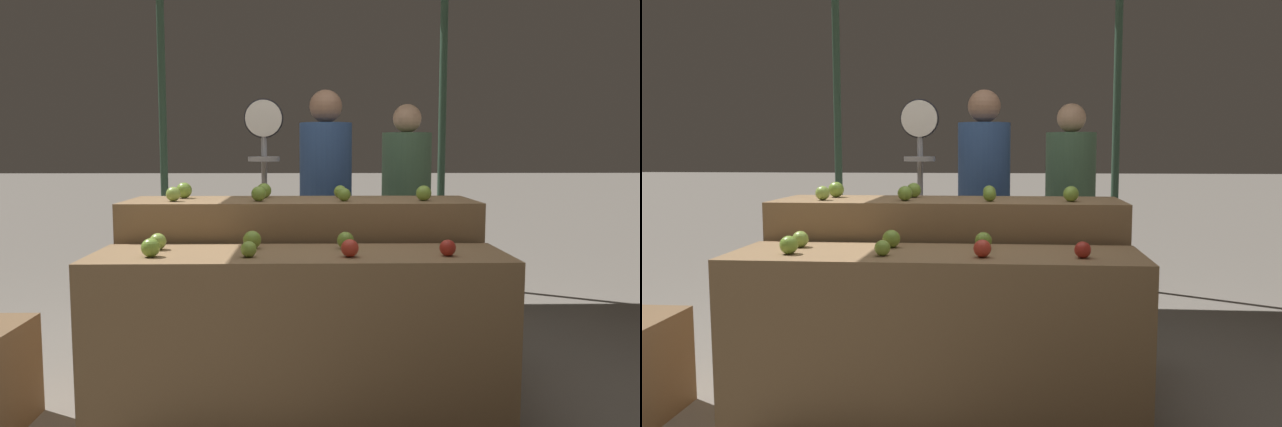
% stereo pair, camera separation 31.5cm
% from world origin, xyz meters
% --- Properties ---
extents(ground_plane, '(60.00, 60.00, 0.00)m').
position_xyz_m(ground_plane, '(0.00, 0.00, 0.00)').
color(ground_plane, gray).
extents(display_counter_front, '(1.90, 0.55, 0.82)m').
position_xyz_m(display_counter_front, '(0.00, 0.00, 0.41)').
color(display_counter_front, olive).
rests_on(display_counter_front, ground_plane).
extents(display_counter_back, '(1.90, 0.55, 1.01)m').
position_xyz_m(display_counter_back, '(0.00, 0.60, 0.51)').
color(display_counter_back, olive).
rests_on(display_counter_back, ground_plane).
extents(apple_front_0, '(0.08, 0.08, 0.08)m').
position_xyz_m(apple_front_0, '(-0.66, -0.10, 0.86)').
color(apple_front_0, '#7AA338').
rests_on(apple_front_0, display_counter_front).
extents(apple_front_1, '(0.07, 0.07, 0.07)m').
position_xyz_m(apple_front_1, '(-0.22, -0.11, 0.85)').
color(apple_front_1, '#84AD3D').
rests_on(apple_front_1, display_counter_front).
extents(apple_front_2, '(0.08, 0.08, 0.08)m').
position_xyz_m(apple_front_2, '(0.22, -0.12, 0.85)').
color(apple_front_2, red).
rests_on(apple_front_2, display_counter_front).
extents(apple_front_3, '(0.07, 0.07, 0.07)m').
position_xyz_m(apple_front_3, '(0.66, -0.10, 0.85)').
color(apple_front_3, '#AD281E').
rests_on(apple_front_3, display_counter_front).
extents(apple_front_4, '(0.08, 0.08, 0.08)m').
position_xyz_m(apple_front_4, '(-0.67, 0.10, 0.85)').
color(apple_front_4, '#8EB247').
rests_on(apple_front_4, display_counter_front).
extents(apple_front_5, '(0.09, 0.09, 0.09)m').
position_xyz_m(apple_front_5, '(-0.23, 0.12, 0.86)').
color(apple_front_5, '#7AA338').
rests_on(apple_front_5, display_counter_front).
extents(apple_front_6, '(0.08, 0.08, 0.08)m').
position_xyz_m(apple_front_6, '(0.22, 0.11, 0.86)').
color(apple_front_6, '#7AA338').
rests_on(apple_front_6, display_counter_front).
extents(apple_back_0, '(0.08, 0.08, 0.08)m').
position_xyz_m(apple_back_0, '(-0.68, 0.49, 1.05)').
color(apple_back_0, '#8EB247').
rests_on(apple_back_0, display_counter_back).
extents(apple_back_1, '(0.08, 0.08, 0.08)m').
position_xyz_m(apple_back_1, '(-0.22, 0.49, 1.05)').
color(apple_back_1, '#7AA338').
rests_on(apple_back_1, display_counter_back).
extents(apple_back_2, '(0.07, 0.07, 0.07)m').
position_xyz_m(apple_back_2, '(0.23, 0.48, 1.05)').
color(apple_back_2, '#7AA338').
rests_on(apple_back_2, display_counter_back).
extents(apple_back_3, '(0.08, 0.08, 0.08)m').
position_xyz_m(apple_back_3, '(0.66, 0.50, 1.05)').
color(apple_back_3, '#84AD3D').
rests_on(apple_back_3, display_counter_back).
extents(apple_back_4, '(0.09, 0.09, 0.09)m').
position_xyz_m(apple_back_4, '(-0.66, 0.70, 1.06)').
color(apple_back_4, '#7AA338').
rests_on(apple_back_4, display_counter_back).
extents(apple_back_5, '(0.08, 0.08, 0.08)m').
position_xyz_m(apple_back_5, '(-0.21, 0.71, 1.05)').
color(apple_back_5, '#7AA338').
rests_on(apple_back_5, display_counter_back).
extents(apple_back_6, '(0.07, 0.07, 0.07)m').
position_xyz_m(apple_back_6, '(0.22, 0.70, 1.05)').
color(apple_back_6, '#84AD3D').
rests_on(apple_back_6, display_counter_back).
extents(produce_scale, '(0.25, 0.20, 1.61)m').
position_xyz_m(produce_scale, '(-0.24, 1.14, 1.15)').
color(produce_scale, '#99999E').
rests_on(produce_scale, ground_plane).
extents(person_vendor_at_scale, '(0.47, 0.47, 1.69)m').
position_xyz_m(person_vendor_at_scale, '(0.16, 1.40, 0.97)').
color(person_vendor_at_scale, '#2D2D38').
rests_on(person_vendor_at_scale, ground_plane).
extents(person_customer_left, '(0.44, 0.44, 1.62)m').
position_xyz_m(person_customer_left, '(0.78, 1.85, 0.93)').
color(person_customer_left, '#2D2D38').
rests_on(person_customer_left, ground_plane).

